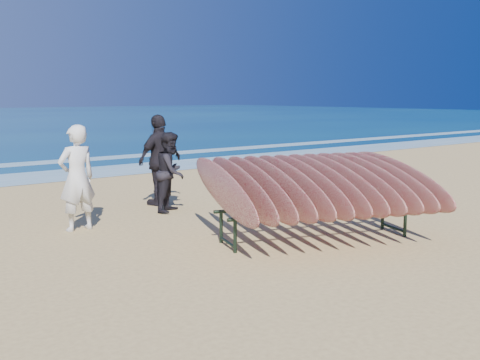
{
  "coord_description": "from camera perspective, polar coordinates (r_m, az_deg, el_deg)",
  "views": [
    {
      "loc": [
        -6.05,
        -6.6,
        2.31
      ],
      "look_at": [
        0.0,
        0.8,
        0.95
      ],
      "focal_mm": 45.0,
      "sensor_mm": 36.0,
      "label": 1
    }
  ],
  "objects": [
    {
      "name": "ground",
      "position": [
        9.25,
        3.16,
        -6.38
      ],
      "size": [
        120.0,
        120.0,
        0.0
      ],
      "primitive_type": "plane",
      "color": "tan",
      "rests_on": "ground"
    },
    {
      "name": "person_white",
      "position": [
        10.58,
        -15.21,
        0.19
      ],
      "size": [
        0.68,
        0.47,
        1.81
      ],
      "primitive_type": "imported",
      "rotation": [
        0.0,
        0.0,
        3.19
      ],
      "color": "silver",
      "rests_on": "ground"
    },
    {
      "name": "foam_near",
      "position": [
        17.82,
        -19.07,
        0.23
      ],
      "size": [
        160.0,
        160.0,
        0.0
      ],
      "primitive_type": "plane",
      "color": "white",
      "rests_on": "ground"
    },
    {
      "name": "surfboard_rack",
      "position": [
        9.61,
        7.2,
        -0.41
      ],
      "size": [
        3.98,
        3.87,
        1.44
      ],
      "rotation": [
        0.0,
        0.0,
        -0.33
      ],
      "color": "black",
      "rests_on": "ground"
    },
    {
      "name": "person_dark_a",
      "position": [
        11.99,
        -6.55,
        0.77
      ],
      "size": [
        0.98,
        0.94,
        1.58
      ],
      "primitive_type": "imported",
      "rotation": [
        0.0,
        0.0,
        0.64
      ],
      "color": "black",
      "rests_on": "ground"
    },
    {
      "name": "person_dark_b",
      "position": [
        12.73,
        -7.6,
        1.9
      ],
      "size": [
        1.19,
        0.67,
        1.91
      ],
      "primitive_type": "imported",
      "rotation": [
        0.0,
        0.0,
        3.33
      ],
      "color": "black",
      "rests_on": "ground"
    }
  ]
}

